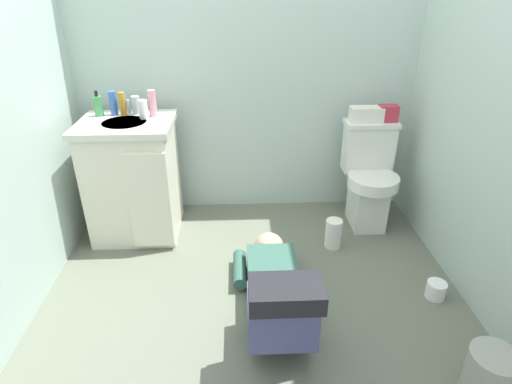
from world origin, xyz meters
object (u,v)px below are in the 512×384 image
object	(u,v)px
bottle_amber	(122,104)
bottle_clear	(136,105)
tissue_box	(366,114)
bottle_pink	(152,103)
trash_can	(489,376)
bottle_white	(143,109)
toiletry_bag	(388,113)
paper_towel_roll	(333,234)
toilet_paper_roll	(436,290)
person_plumber	(275,291)
soap_dispenser	(98,106)
faucet	(129,107)
vanity_cabinet	(134,178)
toilet	(369,177)
bottle_blue	(113,103)

from	to	relation	value
bottle_amber	bottle_clear	world-z (taller)	bottle_amber
tissue_box	bottle_pink	distance (m)	1.44
tissue_box	trash_can	distance (m)	1.72
bottle_white	trash_can	size ratio (longest dim) A/B	0.48
toiletry_bag	bottle_white	distance (m)	1.64
paper_towel_roll	toilet_paper_roll	distance (m)	0.72
trash_can	toilet_paper_roll	xyz separation A→B (m)	(0.06, 0.63, -0.07)
person_plumber	soap_dispenser	distance (m)	1.66
faucet	paper_towel_roll	xyz separation A→B (m)	(1.34, -0.41, -0.77)
faucet	trash_can	world-z (taller)	faucet
trash_can	paper_towel_roll	xyz separation A→B (m)	(-0.42, 1.16, -0.02)
person_plumber	toilet_paper_roll	bearing A→B (deg)	6.79
bottle_clear	person_plumber	bearing A→B (deg)	-51.16
vanity_cabinet	trash_can	xyz separation A→B (m)	(1.76, -1.42, -0.29)
bottle_pink	paper_towel_roll	xyz separation A→B (m)	(1.18, -0.37, -0.80)
bottle_clear	toilet_paper_roll	distance (m)	2.18
soap_dispenser	trash_can	distance (m)	2.61
vanity_cabinet	bottle_pink	size ratio (longest dim) A/B	4.78
toilet	faucet	xyz separation A→B (m)	(-1.64, 0.09, 0.50)
person_plumber	bottle_clear	size ratio (longest dim) A/B	8.87
toilet	bottle_amber	xyz separation A→B (m)	(-1.68, 0.09, 0.53)
bottle_blue	trash_can	world-z (taller)	bottle_blue
toiletry_bag	bottle_white	bearing A→B (deg)	-176.88
toilet	bottle_clear	world-z (taller)	bottle_clear
bottle_amber	bottle_pink	xyz separation A→B (m)	(0.20, -0.04, 0.01)
tissue_box	bottle_amber	bearing A→B (deg)	-179.85
tissue_box	bottle_clear	size ratio (longest dim) A/B	1.83
toiletry_bag	soap_dispenser	size ratio (longest dim) A/B	0.75
soap_dispenser	bottle_white	distance (m)	0.31
soap_dispenser	bottle_pink	size ratio (longest dim) A/B	0.97
bottle_clear	bottle_amber	bearing A→B (deg)	-170.59
toilet	bottle_amber	bearing A→B (deg)	177.06
bottle_white	paper_towel_roll	bearing A→B (deg)	-14.62
person_plumber	soap_dispenser	bearing A→B (deg)	136.65
vanity_cabinet	soap_dispenser	world-z (taller)	soap_dispenser
person_plumber	bottle_clear	world-z (taller)	bottle_clear
toilet	tissue_box	world-z (taller)	tissue_box
bottle_pink	faucet	bearing A→B (deg)	166.07
bottle_clear	trash_can	distance (m)	2.45
toilet_paper_roll	bottle_clear	bearing A→B (deg)	152.02
person_plumber	paper_towel_roll	distance (m)	0.78
bottle_amber	paper_towel_roll	bearing A→B (deg)	-16.37
vanity_cabinet	paper_towel_roll	distance (m)	1.40
bottle_blue	trash_can	size ratio (longest dim) A/B	0.63
toiletry_bag	bottle_pink	size ratio (longest dim) A/B	0.72
bottle_white	toilet_paper_roll	size ratio (longest dim) A/B	1.09
bottle_amber	paper_towel_roll	world-z (taller)	bottle_amber
trash_can	bottle_white	bearing A→B (deg)	138.16
paper_towel_roll	soap_dispenser	bearing A→B (deg)	165.80
bottle_clear	soap_dispenser	bearing A→B (deg)	-172.54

